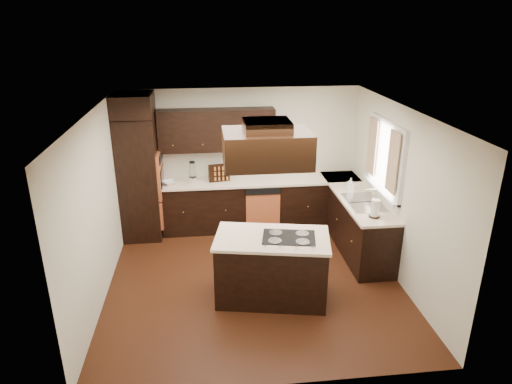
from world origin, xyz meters
TOP-DOWN VIEW (x-y plane):
  - floor at (0.00, 0.00)m, footprint 4.20×4.20m
  - ceiling at (0.00, 0.00)m, footprint 4.20×4.20m
  - wall_back at (0.00, 2.11)m, footprint 4.20×0.02m
  - wall_front at (0.00, -2.11)m, footprint 4.20×0.02m
  - wall_left at (-2.11, 0.00)m, footprint 0.02×4.20m
  - wall_right at (2.11, 0.00)m, footprint 0.02×4.20m
  - oven_column at (-1.78, 1.71)m, footprint 0.65×0.75m
  - wall_oven_face at (-1.43, 1.71)m, footprint 0.05×0.62m
  - base_cabinets_back at (0.03, 1.80)m, footprint 2.93×0.60m
  - base_cabinets_right at (1.80, 0.90)m, footprint 0.60×2.40m
  - countertop_back at (0.03, 1.79)m, footprint 2.93×0.63m
  - countertop_right at (1.79, 0.90)m, footprint 0.63×2.40m
  - upper_cabinets at (-0.43, 1.93)m, footprint 2.00×0.34m
  - dishwasher_front at (0.33, 1.50)m, footprint 0.60×0.05m
  - window_frame at (2.07, 0.55)m, footprint 0.06×1.32m
  - window_pane at (2.10, 0.55)m, footprint 0.00×1.20m
  - curtain_left at (2.01, 0.13)m, footprint 0.02×0.34m
  - curtain_right at (2.01, 0.97)m, footprint 0.02×0.34m
  - sink_rim at (1.80, 0.55)m, footprint 0.52×0.84m
  - island at (0.19, -0.47)m, footprint 1.58×1.06m
  - island_top at (0.19, -0.47)m, footprint 1.64×1.12m
  - cooktop at (0.41, -0.51)m, footprint 0.76×0.58m
  - range_hood at (0.10, -0.55)m, footprint 1.05×0.72m
  - hood_duct at (0.10, -0.55)m, footprint 0.55×0.50m
  - blender_base at (-0.88, 1.78)m, footprint 0.15×0.15m
  - blender_pitcher at (-0.88, 1.78)m, footprint 0.13×0.13m
  - spice_rack at (-0.42, 1.80)m, footprint 0.38×0.16m
  - mixing_bowl at (-1.27, 1.74)m, footprint 0.31×0.31m
  - soap_bottle at (1.74, 1.09)m, footprint 0.11×0.11m
  - paper_towel at (1.76, -0.01)m, footprint 0.14×0.14m

SIDE VIEW (x-z plane):
  - floor at x=0.00m, z-range -0.02..0.00m
  - dishwasher_front at x=0.33m, z-range 0.04..0.76m
  - base_cabinets_back at x=0.03m, z-range 0.00..0.88m
  - base_cabinets_right at x=1.80m, z-range 0.00..0.88m
  - island at x=0.19m, z-range 0.00..0.88m
  - countertop_back at x=0.03m, z-range 0.88..0.92m
  - countertop_right at x=1.79m, z-range 0.88..0.92m
  - island_top at x=0.19m, z-range 0.88..0.92m
  - sink_rim at x=1.80m, z-range 0.92..0.93m
  - cooktop at x=0.41m, z-range 0.92..0.93m
  - mixing_bowl at x=-1.27m, z-range 0.92..0.98m
  - blender_base at x=-0.88m, z-range 0.92..1.02m
  - soap_bottle at x=1.74m, z-range 0.92..1.14m
  - paper_towel at x=1.76m, z-range 0.92..1.19m
  - oven_column at x=-1.78m, z-range 0.00..2.12m
  - spice_rack at x=-0.42m, z-range 0.92..1.23m
  - wall_oven_face at x=-1.43m, z-range 0.73..1.51m
  - blender_pitcher at x=-0.88m, z-range 1.02..1.28m
  - wall_back at x=0.00m, z-range 0.00..2.50m
  - wall_front at x=0.00m, z-range 0.00..2.50m
  - wall_left at x=-2.11m, z-range 0.00..2.50m
  - wall_right at x=2.11m, z-range 0.00..2.50m
  - window_frame at x=2.07m, z-range 1.09..2.21m
  - window_pane at x=2.10m, z-range 1.15..2.15m
  - curtain_left at x=2.01m, z-range 1.25..2.15m
  - curtain_right at x=2.01m, z-range 1.25..2.15m
  - upper_cabinets at x=-0.43m, z-range 1.45..2.17m
  - range_hood at x=0.10m, z-range 1.95..2.37m
  - hood_duct at x=0.10m, z-range 2.37..2.50m
  - ceiling at x=0.00m, z-range 2.50..2.52m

